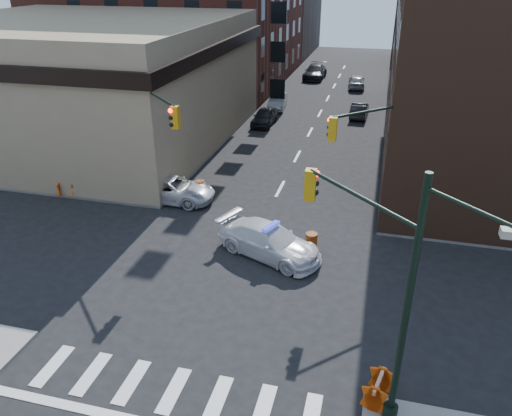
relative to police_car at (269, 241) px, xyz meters
The scene contains 25 objects.
ground 2.58m from the police_car, 116.46° to the right, with size 140.00×140.00×0.00m, color black.
sidewalk_nw 38.91m from the police_car, 128.28° to the left, with size 34.00×54.50×0.15m, color gray.
bank_building 23.36m from the police_car, 141.71° to the left, with size 22.00×22.00×9.00m, color #958461.
commercial_row_ne 24.34m from the police_car, 59.61° to the left, with size 14.00×34.00×14.00m, color #4A2D1D.
filler_ne 57.50m from the police_car, 76.98° to the left, with size 16.00×16.00×12.00m, color maroon.
signal_pole_se 9.95m from the police_car, 57.44° to the right, with size 5.40×5.27×8.00m.
signal_pole_nw 8.42m from the police_car, 155.78° to the left, with size 3.58×3.67×8.00m.
signal_pole_ne 6.72m from the police_car, 33.56° to the left, with size 3.67×3.58×8.00m.
tree_ne_near 24.79m from the police_car, 74.94° to the left, with size 3.00×3.00×4.85m.
tree_ne_far 32.54m from the police_car, 78.62° to the left, with size 3.00×3.00×4.85m.
police_car is the anchor object (origin of this frame).
pickup 8.30m from the police_car, 146.25° to the left, with size 2.33×5.06×1.41m, color silver.
parked_car_wnear 21.59m from the police_car, 104.16° to the left, with size 1.66×4.13×1.41m, color black.
parked_car_wfar 27.06m from the police_car, 101.35° to the left, with size 1.48×4.25×1.40m, color #919599.
parked_car_wdeep 41.50m from the police_car, 95.34° to the left, with size 2.30×5.66×1.64m, color black.
parked_car_enear 25.53m from the police_car, 84.36° to the left, with size 1.42×4.07×1.34m, color black.
parked_car_efar 37.44m from the police_car, 87.86° to the left, with size 1.73×4.31×1.47m, color gray.
pedestrian_a 9.92m from the police_car, 141.22° to the left, with size 0.57×0.37×1.56m, color black.
pedestrian_b 14.64m from the police_car, 151.75° to the left, with size 0.96×0.75×1.97m, color black.
pedestrian_c 13.79m from the police_car, 150.44° to the left, with size 0.97×0.40×1.65m, color black.
barrel_road 2.06m from the police_car, 22.33° to the left, with size 0.56×0.56×1.01m, color #D43C0A.
barrel_bank 7.85m from the police_car, 134.66° to the left, with size 0.55×0.55×0.98m, color red.
barricade_se_a 9.52m from the police_car, 56.17° to the right, with size 1.21×0.60×0.90m, color #D7510A, non-canonical shape.
barricade_nw_a 9.44m from the police_car, 148.09° to the left, with size 1.14×0.57×0.85m, color red, non-canonical shape.
barricade_nw_b 13.56m from the police_car, 165.08° to the left, with size 1.14×0.57×0.86m, color #D46609, non-canonical shape.
Camera 1 is at (5.57, -17.73, 12.49)m, focal length 35.00 mm.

